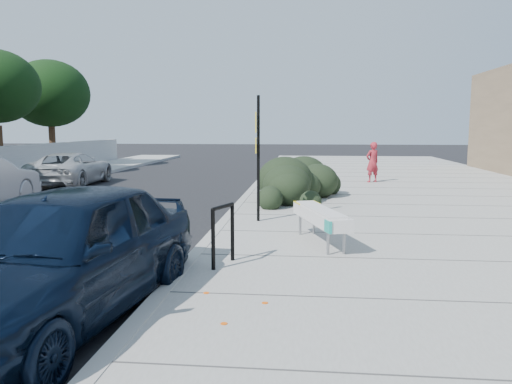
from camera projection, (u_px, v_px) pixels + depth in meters
ground at (195, 262)px, 8.62m from camera, size 120.00×120.00×0.00m
sidewalk_near at (448, 214)px, 12.99m from camera, size 11.20×50.00×0.15m
curb_near at (235, 210)px, 13.54m from camera, size 0.22×50.00×0.17m
tree_far_f at (50, 94)px, 28.05m from camera, size 4.40×4.40×6.07m
bench at (320, 216)px, 9.30m from camera, size 1.06×2.23×0.66m
bike_rack at (223, 229)px, 7.85m from camera, size 0.28×0.63×0.97m
sign_post at (258, 151)px, 11.43m from camera, size 0.11×0.33×2.89m
hedge at (304, 176)px, 14.82m from camera, size 2.72×4.22×1.46m
sedan_navy at (60, 253)px, 5.97m from camera, size 2.48×5.06×1.66m
suv_silver at (71, 169)px, 20.02m from camera, size 2.54×4.90×1.32m
pedestrian at (372, 162)px, 19.73m from camera, size 0.69×0.62×1.59m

